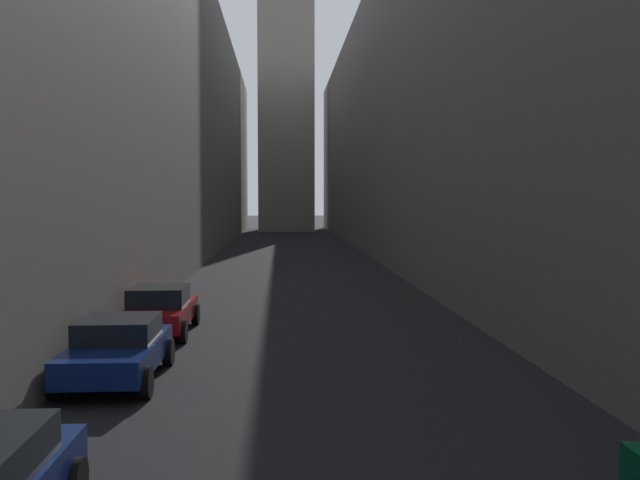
% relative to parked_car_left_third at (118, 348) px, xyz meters
% --- Properties ---
extents(ground_plane, '(264.00, 264.00, 0.00)m').
position_rel_parked_car_left_third_xyz_m(ground_plane, '(4.40, 28.03, -0.74)').
color(ground_plane, black).
extents(building_block_left, '(12.69, 108.00, 19.50)m').
position_rel_parked_car_left_third_xyz_m(building_block_left, '(-7.45, 30.03, 9.01)').
color(building_block_left, slate).
rests_on(building_block_left, ground).
extents(building_block_right, '(10.44, 108.00, 19.41)m').
position_rel_parked_car_left_third_xyz_m(building_block_right, '(15.12, 30.03, 8.97)').
color(building_block_right, slate).
rests_on(building_block_right, ground).
extents(parked_car_left_third, '(2.02, 4.14, 1.41)m').
position_rel_parked_car_left_third_xyz_m(parked_car_left_third, '(0.00, 0.00, 0.00)').
color(parked_car_left_third, navy).
rests_on(parked_car_left_third, ground).
extents(parked_car_left_far, '(1.99, 4.30, 1.46)m').
position_rel_parked_car_left_third_xyz_m(parked_car_left_far, '(-0.00, 5.40, 0.01)').
color(parked_car_left_far, maroon).
rests_on(parked_car_left_far, ground).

